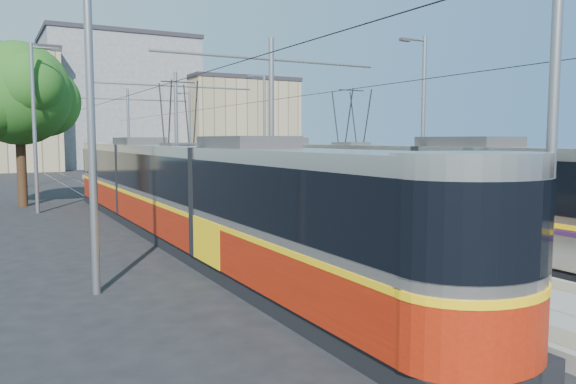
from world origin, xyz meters
TOP-DOWN VIEW (x-y plane):
  - ground at (0.00, 0.00)m, footprint 160.00×160.00m
  - platform at (0.00, 17.00)m, footprint 4.00×50.00m
  - tactile_strip_left at (-1.45, 17.00)m, footprint 0.70×50.00m
  - tactile_strip_right at (1.45, 17.00)m, footprint 0.70×50.00m
  - rails at (0.00, 17.00)m, footprint 8.71×70.00m
  - track_arrow at (-3.60, -3.00)m, footprint 1.20×5.00m
  - tram_left at (-3.60, 8.06)m, footprint 2.43×28.90m
  - tram_right at (3.60, 7.92)m, footprint 2.43×31.62m
  - catenary at (0.00, 14.15)m, footprint 9.20×70.00m
  - street_lamps at (-0.00, 21.00)m, footprint 15.18×38.22m
  - shelter at (-0.14, 11.34)m, footprint 1.01×1.33m
  - tree at (-7.60, 21.52)m, footprint 5.88×5.44m
  - building_centre at (6.00, 64.00)m, footprint 18.36×14.28m
  - building_right at (20.00, 58.00)m, footprint 14.28×10.20m

SIDE VIEW (x-z plane):
  - ground at x=0.00m, z-range 0.00..0.00m
  - track_arrow at x=-3.60m, z-range 0.00..0.01m
  - rails at x=0.00m, z-range 0.00..0.03m
  - platform at x=0.00m, z-range 0.00..0.30m
  - tactile_strip_left at x=-1.45m, z-range 0.30..0.31m
  - tactile_strip_right at x=1.45m, z-range 0.30..0.31m
  - shelter at x=-0.14m, z-range 0.36..2.98m
  - tram_left at x=-3.60m, z-range -1.04..4.46m
  - tram_right at x=3.60m, z-range -0.89..4.61m
  - street_lamps at x=0.00m, z-range 0.18..8.18m
  - catenary at x=0.00m, z-range 1.02..8.02m
  - building_right at x=20.00m, z-range 0.01..11.50m
  - tree at x=-7.60m, z-range 1.51..10.05m
  - building_centre at x=6.00m, z-range 0.01..16.56m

